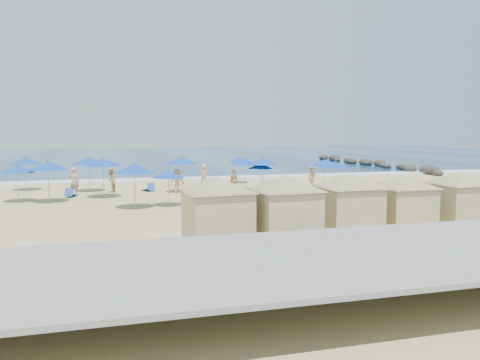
{
  "coord_description": "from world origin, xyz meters",
  "views": [
    {
      "loc": [
        -6.24,
        -25.57,
        4.25
      ],
      "look_at": [
        1.52,
        3.0,
        1.14
      ],
      "focal_mm": 35.0,
      "sensor_mm": 36.0,
      "label": 1
    }
  ],
  "objects_px": {
    "cabana_3": "(404,198)",
    "beachgoer_1": "(111,180)",
    "cabana_1": "(285,202)",
    "umbrella_6": "(169,174)",
    "rock_jetty": "(371,163)",
    "umbrella_11": "(325,163)",
    "beachgoer_4": "(204,175)",
    "umbrella_1": "(48,165)",
    "beachgoer_3": "(313,176)",
    "umbrella_8": "(261,166)",
    "umbrella_9": "(239,160)",
    "umbrella_2": "(25,161)",
    "beachgoer_2": "(234,181)",
    "umbrella_13": "(134,168)",
    "trash_bin": "(314,204)",
    "beachgoer_5": "(177,181)",
    "umbrella_7": "(245,162)",
    "umbrella_3": "(103,162)",
    "umbrella_4": "(89,160)",
    "umbrella_12": "(263,161)",
    "cabana_0": "(217,204)",
    "cabana_2": "(348,198)",
    "cabana_4": "(460,194)",
    "beachgoer_0": "(74,182)",
    "umbrella_5": "(182,160)",
    "umbrella_10": "(335,165)",
    "umbrella_0": "(17,169)"
  },
  "relations": [
    {
      "from": "cabana_3",
      "to": "beachgoer_1",
      "type": "distance_m",
      "value": 20.59
    },
    {
      "from": "cabana_1",
      "to": "umbrella_6",
      "type": "xyz_separation_m",
      "value": [
        -3.01,
        10.55,
        0.16
      ]
    },
    {
      "from": "rock_jetty",
      "to": "umbrella_11",
      "type": "height_order",
      "value": "umbrella_11"
    },
    {
      "from": "umbrella_6",
      "to": "beachgoer_4",
      "type": "distance_m",
      "value": 9.54
    },
    {
      "from": "umbrella_1",
      "to": "beachgoer_3",
      "type": "relative_size",
      "value": 1.44
    },
    {
      "from": "umbrella_8",
      "to": "umbrella_9",
      "type": "distance_m",
      "value": 5.14
    },
    {
      "from": "umbrella_2",
      "to": "cabana_1",
      "type": "bearing_deg",
      "value": -59.17
    },
    {
      "from": "umbrella_9",
      "to": "beachgoer_2",
      "type": "height_order",
      "value": "umbrella_9"
    },
    {
      "from": "umbrella_8",
      "to": "umbrella_13",
      "type": "distance_m",
      "value": 10.6
    },
    {
      "from": "trash_bin",
      "to": "beachgoer_5",
      "type": "bearing_deg",
      "value": 125.83
    },
    {
      "from": "umbrella_9",
      "to": "beachgoer_2",
      "type": "relative_size",
      "value": 1.31
    },
    {
      "from": "cabana_1",
      "to": "umbrella_7",
      "type": "relative_size",
      "value": 1.94
    },
    {
      "from": "umbrella_3",
      "to": "umbrella_13",
      "type": "xyz_separation_m",
      "value": [
        1.75,
        -4.83,
        -0.08
      ]
    },
    {
      "from": "umbrella_7",
      "to": "umbrella_4",
      "type": "bearing_deg",
      "value": 168.56
    },
    {
      "from": "umbrella_12",
      "to": "cabana_0",
      "type": "bearing_deg",
      "value": -113.48
    },
    {
      "from": "umbrella_12",
      "to": "beachgoer_5",
      "type": "bearing_deg",
      "value": 177.23
    },
    {
      "from": "umbrella_1",
      "to": "beachgoer_1",
      "type": "distance_m",
      "value": 5.42
    },
    {
      "from": "umbrella_2",
      "to": "beachgoer_2",
      "type": "relative_size",
      "value": 1.45
    },
    {
      "from": "rock_jetty",
      "to": "beachgoer_3",
      "type": "bearing_deg",
      "value": -130.78
    },
    {
      "from": "umbrella_11",
      "to": "cabana_2",
      "type": "bearing_deg",
      "value": -111.3
    },
    {
      "from": "cabana_4",
      "to": "umbrella_3",
      "type": "xyz_separation_m",
      "value": [
        -14.67,
        14.56,
        0.69
      ]
    },
    {
      "from": "beachgoer_3",
      "to": "cabana_2",
      "type": "bearing_deg",
      "value": -138.95
    },
    {
      "from": "beachgoer_0",
      "to": "beachgoer_1",
      "type": "xyz_separation_m",
      "value": [
        2.34,
        1.14,
        -0.1
      ]
    },
    {
      "from": "rock_jetty",
      "to": "cabana_4",
      "type": "relative_size",
      "value": 5.98
    },
    {
      "from": "cabana_0",
      "to": "umbrella_12",
      "type": "xyz_separation_m",
      "value": [
        6.82,
        15.71,
        0.42
      ]
    },
    {
      "from": "umbrella_6",
      "to": "umbrella_7",
      "type": "bearing_deg",
      "value": 43.11
    },
    {
      "from": "cabana_1",
      "to": "umbrella_6",
      "type": "distance_m",
      "value": 10.98
    },
    {
      "from": "cabana_4",
      "to": "umbrella_5",
      "type": "height_order",
      "value": "cabana_4"
    },
    {
      "from": "umbrella_2",
      "to": "umbrella_8",
      "type": "distance_m",
      "value": 16.85
    },
    {
      "from": "umbrella_13",
      "to": "umbrella_4",
      "type": "bearing_deg",
      "value": 108.55
    },
    {
      "from": "cabana_4",
      "to": "umbrella_11",
      "type": "bearing_deg",
      "value": 93.26
    },
    {
      "from": "umbrella_2",
      "to": "beachgoer_4",
      "type": "relative_size",
      "value": 1.4
    },
    {
      "from": "umbrella_6",
      "to": "beachgoer_0",
      "type": "xyz_separation_m",
      "value": [
        -5.52,
        5.94,
        -0.88
      ]
    },
    {
      "from": "umbrella_1",
      "to": "umbrella_10",
      "type": "height_order",
      "value": "umbrella_1"
    },
    {
      "from": "umbrella_9",
      "to": "umbrella_13",
      "type": "bearing_deg",
      "value": -129.55
    },
    {
      "from": "cabana_3",
      "to": "cabana_4",
      "type": "bearing_deg",
      "value": -2.59
    },
    {
      "from": "rock_jetty",
      "to": "beachgoer_5",
      "type": "xyz_separation_m",
      "value": [
        -26.07,
        -18.52,
        0.46
      ]
    },
    {
      "from": "umbrella_0",
      "to": "umbrella_8",
      "type": "bearing_deg",
      "value": 4.92
    },
    {
      "from": "beachgoer_3",
      "to": "beachgoer_1",
      "type": "bearing_deg",
      "value": 144.35
    },
    {
      "from": "umbrella_7",
      "to": "umbrella_9",
      "type": "distance_m",
      "value": 4.75
    },
    {
      "from": "cabana_2",
      "to": "umbrella_2",
      "type": "height_order",
      "value": "cabana_2"
    },
    {
      "from": "umbrella_6",
      "to": "beachgoer_3",
      "type": "distance_m",
      "value": 12.63
    },
    {
      "from": "trash_bin",
      "to": "beachgoer_5",
      "type": "height_order",
      "value": "beachgoer_5"
    },
    {
      "from": "umbrella_4",
      "to": "umbrella_9",
      "type": "distance_m",
      "value": 11.85
    },
    {
      "from": "umbrella_1",
      "to": "umbrella_9",
      "type": "height_order",
      "value": "umbrella_1"
    },
    {
      "from": "trash_bin",
      "to": "umbrella_12",
      "type": "height_order",
      "value": "umbrella_12"
    },
    {
      "from": "cabana_4",
      "to": "umbrella_12",
      "type": "xyz_separation_m",
      "value": [
        -3.71,
        15.31,
        0.49
      ]
    },
    {
      "from": "trash_bin",
      "to": "umbrella_10",
      "type": "relative_size",
      "value": 0.34
    },
    {
      "from": "umbrella_3",
      "to": "umbrella_11",
      "type": "bearing_deg",
      "value": -11.78
    },
    {
      "from": "cabana_1",
      "to": "umbrella_1",
      "type": "height_order",
      "value": "cabana_1"
    }
  ]
}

